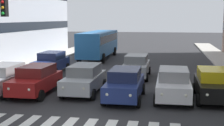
{
  "coord_description": "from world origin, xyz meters",
  "views": [
    {
      "loc": [
        -3.7,
        12.05,
        4.52
      ],
      "look_at": [
        -0.62,
        -5.0,
        2.05
      ],
      "focal_mm": 50.79,
      "sensor_mm": 36.0,
      "label": 1
    }
  ],
  "objects_px": {
    "car_3": "(84,79)",
    "bus_behind_traffic": "(99,42)",
    "car_1": "(173,84)",
    "car_row2_1": "(51,62)",
    "car_row2_0": "(136,66)",
    "car_0": "(213,84)",
    "car_4": "(36,80)",
    "car_2": "(125,84)",
    "car_5": "(3,78)"
  },
  "relations": [
    {
      "from": "car_3",
      "to": "bus_behind_traffic",
      "type": "height_order",
      "value": "bus_behind_traffic"
    },
    {
      "from": "car_1",
      "to": "car_row2_1",
      "type": "bearing_deg",
      "value": -35.82
    },
    {
      "from": "car_row2_0",
      "to": "car_row2_1",
      "type": "distance_m",
      "value": 7.2
    },
    {
      "from": "car_1",
      "to": "car_row2_1",
      "type": "relative_size",
      "value": 1.0
    },
    {
      "from": "car_0",
      "to": "car_3",
      "type": "height_order",
      "value": "same"
    },
    {
      "from": "car_row2_0",
      "to": "bus_behind_traffic",
      "type": "height_order",
      "value": "bus_behind_traffic"
    },
    {
      "from": "car_4",
      "to": "car_2",
      "type": "bearing_deg",
      "value": 176.85
    },
    {
      "from": "car_0",
      "to": "bus_behind_traffic",
      "type": "bearing_deg",
      "value": -58.53
    },
    {
      "from": "car_4",
      "to": "car_row2_1",
      "type": "bearing_deg",
      "value": -75.82
    },
    {
      "from": "car_1",
      "to": "car_row2_1",
      "type": "xyz_separation_m",
      "value": [
        9.86,
        -7.12,
        0.0
      ]
    },
    {
      "from": "car_4",
      "to": "car_5",
      "type": "bearing_deg",
      "value": 0.69
    },
    {
      "from": "car_3",
      "to": "car_row2_1",
      "type": "relative_size",
      "value": 1.0
    },
    {
      "from": "car_1",
      "to": "bus_behind_traffic",
      "type": "height_order",
      "value": "bus_behind_traffic"
    },
    {
      "from": "car_1",
      "to": "car_2",
      "type": "xyz_separation_m",
      "value": [
        2.65,
        0.47,
        0.0
      ]
    },
    {
      "from": "car_5",
      "to": "car_row2_0",
      "type": "height_order",
      "value": "same"
    },
    {
      "from": "car_0",
      "to": "car_row2_1",
      "type": "distance_m",
      "value": 13.83
    },
    {
      "from": "car_0",
      "to": "car_row2_1",
      "type": "bearing_deg",
      "value": -29.48
    },
    {
      "from": "car_row2_1",
      "to": "car_2",
      "type": "bearing_deg",
      "value": 133.54
    },
    {
      "from": "car_2",
      "to": "car_5",
      "type": "distance_m",
      "value": 7.48
    },
    {
      "from": "car_row2_1",
      "to": "car_5",
      "type": "bearing_deg",
      "value": 87.94
    },
    {
      "from": "car_row2_1",
      "to": "bus_behind_traffic",
      "type": "bearing_deg",
      "value": -100.59
    },
    {
      "from": "car_4",
      "to": "car_row2_0",
      "type": "distance_m",
      "value": 8.34
    },
    {
      "from": "car_3",
      "to": "car_4",
      "type": "xyz_separation_m",
      "value": [
        2.76,
        0.74,
        0.0
      ]
    },
    {
      "from": "car_4",
      "to": "car_1",
      "type": "bearing_deg",
      "value": -178.76
    },
    {
      "from": "car_row2_0",
      "to": "car_5",
      "type": "bearing_deg",
      "value": 41.05
    },
    {
      "from": "car_0",
      "to": "car_1",
      "type": "xyz_separation_m",
      "value": [
        2.18,
        0.31,
        0.0
      ]
    },
    {
      "from": "car_0",
      "to": "car_5",
      "type": "height_order",
      "value": "same"
    },
    {
      "from": "bus_behind_traffic",
      "to": "car_2",
      "type": "bearing_deg",
      "value": 107.1
    },
    {
      "from": "car_2",
      "to": "car_4",
      "type": "xyz_separation_m",
      "value": [
        5.37,
        -0.3,
        0.0
      ]
    },
    {
      "from": "car_1",
      "to": "car_2",
      "type": "relative_size",
      "value": 1.0
    },
    {
      "from": "car_5",
      "to": "car_1",
      "type": "bearing_deg",
      "value": -178.88
    },
    {
      "from": "car_4",
      "to": "bus_behind_traffic",
      "type": "xyz_separation_m",
      "value": [
        -0.0,
        -17.15,
        0.97
      ]
    },
    {
      "from": "car_row2_1",
      "to": "car_4",
      "type": "bearing_deg",
      "value": 104.18
    },
    {
      "from": "bus_behind_traffic",
      "to": "car_1",
      "type": "bearing_deg",
      "value": 115.28
    },
    {
      "from": "bus_behind_traffic",
      "to": "car_0",
      "type": "bearing_deg",
      "value": 121.47
    },
    {
      "from": "car_1",
      "to": "car_row2_1",
      "type": "distance_m",
      "value": 12.16
    },
    {
      "from": "car_4",
      "to": "bus_behind_traffic",
      "type": "height_order",
      "value": "bus_behind_traffic"
    },
    {
      "from": "car_1",
      "to": "bus_behind_traffic",
      "type": "distance_m",
      "value": 18.8
    },
    {
      "from": "car_0",
      "to": "car_2",
      "type": "height_order",
      "value": "same"
    },
    {
      "from": "car_0",
      "to": "car_5",
      "type": "xyz_separation_m",
      "value": [
        12.31,
        0.51,
        0.0
      ]
    },
    {
      "from": "car_1",
      "to": "car_3",
      "type": "distance_m",
      "value": 5.29
    },
    {
      "from": "car_2",
      "to": "car_4",
      "type": "distance_m",
      "value": 5.37
    },
    {
      "from": "car_3",
      "to": "car_4",
      "type": "bearing_deg",
      "value": 14.97
    },
    {
      "from": "car_4",
      "to": "car_row2_1",
      "type": "relative_size",
      "value": 1.0
    },
    {
      "from": "car_4",
      "to": "car_row2_0",
      "type": "height_order",
      "value": "same"
    },
    {
      "from": "car_0",
      "to": "bus_behind_traffic",
      "type": "distance_m",
      "value": 19.56
    },
    {
      "from": "car_5",
      "to": "car_row2_0",
      "type": "distance_m",
      "value": 9.83
    },
    {
      "from": "car_3",
      "to": "car_row2_0",
      "type": "xyz_separation_m",
      "value": [
        -2.55,
        -5.69,
        0.0
      ]
    },
    {
      "from": "car_1",
      "to": "car_row2_1",
      "type": "height_order",
      "value": "same"
    },
    {
      "from": "car_1",
      "to": "car_4",
      "type": "xyz_separation_m",
      "value": [
        8.02,
        0.17,
        0.0
      ]
    }
  ]
}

